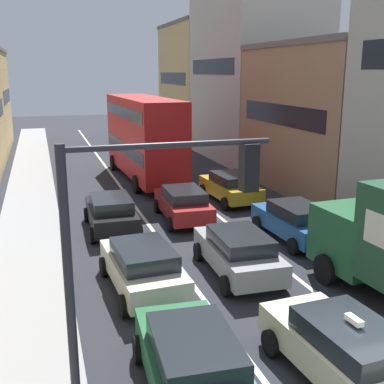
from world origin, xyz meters
TOP-DOWN VIEW (x-y plane):
  - sidewalk_left at (-6.70, 20.00)m, footprint 2.60×64.00m
  - lane_stripe_left at (-1.70, 20.00)m, footprint 0.16×60.00m
  - lane_stripe_right at (1.70, 20.00)m, footprint 0.16×60.00m
  - building_row_right at (9.90, 21.73)m, footprint 7.20×43.90m
  - traffic_light_pole at (-4.45, 0.66)m, footprint 3.58×0.38m
  - taxi_centre_lane_front at (-0.09, 0.81)m, footprint 2.27×4.40m
  - sedan_left_lane_front at (-3.34, 1.38)m, footprint 2.28×4.40m
  - sedan_centre_lane_second at (-0.01, 6.89)m, footprint 2.17×4.36m
  - wagon_left_lane_second at (-3.28, 6.63)m, footprint 2.26×4.39m
  - hatchback_centre_lane_third at (-0.04, 13.18)m, footprint 2.21×4.37m
  - sedan_left_lane_third at (-3.35, 12.74)m, footprint 2.12×4.33m
  - sedan_right_lane_behind_truck at (3.49, 9.32)m, footprint 2.16×4.35m
  - wagon_right_lane_far at (3.22, 15.58)m, footprint 2.23×4.38m
  - bus_mid_queue_primary at (0.05, 21.96)m, footprint 3.09×10.58m

SIDE VIEW (x-z plane):
  - lane_stripe_left at x=-1.70m, z-range 0.00..0.01m
  - lane_stripe_right at x=1.70m, z-range 0.00..0.01m
  - sidewalk_left at x=-6.70m, z-range 0.00..0.14m
  - sedan_left_lane_front at x=-3.34m, z-range 0.05..1.54m
  - sedan_centre_lane_second at x=-0.01m, z-range 0.05..1.54m
  - wagon_left_lane_second at x=-3.28m, z-range 0.05..1.54m
  - hatchback_centre_lane_third at x=-0.04m, z-range 0.05..1.54m
  - sedan_left_lane_third at x=-3.35m, z-range 0.05..1.54m
  - sedan_right_lane_behind_truck at x=3.49m, z-range 0.05..1.54m
  - wagon_right_lane_far at x=3.22m, z-range 0.05..1.54m
  - taxi_centre_lane_front at x=-0.09m, z-range -0.03..1.63m
  - bus_mid_queue_primary at x=0.05m, z-range 0.30..5.36m
  - traffic_light_pole at x=-4.45m, z-range 1.07..6.57m
  - building_row_right at x=9.90m, z-range -0.82..12.55m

